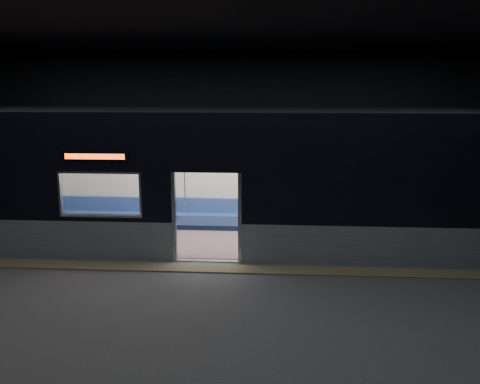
# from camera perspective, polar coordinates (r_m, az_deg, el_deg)

# --- Properties ---
(station_floor) EXTENTS (24.00, 14.00, 0.01)m
(station_floor) POSITION_cam_1_polar(r_m,az_deg,el_deg) (10.69, -4.42, -9.67)
(station_floor) COLOR #47494C
(station_floor) RESTS_ON ground
(station_envelope) EXTENTS (24.00, 14.00, 5.00)m
(station_envelope) POSITION_cam_1_polar(r_m,az_deg,el_deg) (9.95, -4.76, 10.38)
(station_envelope) COLOR black
(station_envelope) RESTS_ON station_floor
(tactile_strip) EXTENTS (22.80, 0.50, 0.03)m
(tactile_strip) POSITION_cam_1_polar(r_m,az_deg,el_deg) (11.20, -4.02, -8.55)
(tactile_strip) COLOR #8C7F59
(tactile_strip) RESTS_ON station_floor
(metro_car) EXTENTS (18.00, 3.04, 3.35)m
(metro_car) POSITION_cam_1_polar(r_m,az_deg,el_deg) (12.64, -2.90, 2.44)
(metro_car) COLOR #8B9CA6
(metro_car) RESTS_ON station_floor
(passenger) EXTENTS (0.38, 0.66, 1.33)m
(passenger) POSITION_cam_1_polar(r_m,az_deg,el_deg) (13.80, 9.04, -1.39)
(passenger) COLOR black
(passenger) RESTS_ON metro_car
(handbag) EXTENTS (0.28, 0.25, 0.13)m
(handbag) POSITION_cam_1_polar(r_m,az_deg,el_deg) (13.62, 8.99, -2.08)
(handbag) COLOR black
(handbag) RESTS_ON passenger
(transit_map) EXTENTS (0.96, 0.03, 0.63)m
(transit_map) POSITION_cam_1_polar(r_m,az_deg,el_deg) (13.93, 7.16, 1.65)
(transit_map) COLOR white
(transit_map) RESTS_ON metro_car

